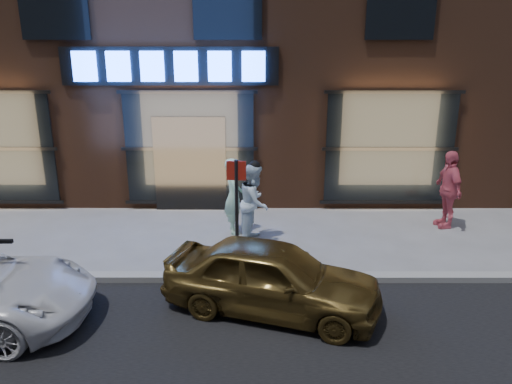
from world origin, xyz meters
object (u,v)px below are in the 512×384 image
at_px(man_bowtie, 234,196).
at_px(gold_sedan, 272,277).
at_px(man_cap, 255,202).
at_px(sign_post, 237,206).
at_px(passerby, 448,189).

relative_size(man_bowtie, gold_sedan, 0.49).
distance_m(man_cap, sign_post, 1.72).
relative_size(gold_sedan, sign_post, 1.59).
bearing_deg(man_cap, sign_post, -178.00).
bearing_deg(gold_sedan, sign_post, 41.96).
distance_m(man_cap, passerby, 4.54).
bearing_deg(man_cap, gold_sedan, -161.24).
height_order(passerby, gold_sedan, passerby).
bearing_deg(man_bowtie, gold_sedan, -179.40).
xyz_separation_m(man_bowtie, sign_post, (0.15, -2.04, 0.46)).
bearing_deg(passerby, man_bowtie, -91.80).
xyz_separation_m(man_bowtie, passerby, (4.94, 0.36, 0.05)).
bearing_deg(man_cap, passerby, -66.94).
distance_m(man_bowtie, sign_post, 2.10).
relative_size(passerby, gold_sedan, 0.52).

